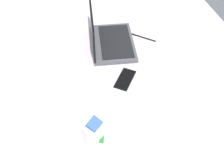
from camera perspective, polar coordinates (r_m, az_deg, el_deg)
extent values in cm
cube|color=silver|center=(148.86, 2.59, -1.20)|extent=(180.00, 140.00, 18.00)
cube|color=#4C4C51|center=(155.78, 0.18, 6.48)|extent=(35.73, 27.12, 2.00)
cube|color=black|center=(155.16, 0.74, 6.86)|extent=(30.98, 20.65, 0.40)
cube|color=black|center=(148.13, -4.10, 9.60)|extent=(32.85, 5.31, 21.00)
cylinder|color=silver|center=(111.85, -3.63, -11.88)|extent=(9.00, 9.00, 11.00)
cube|color=orange|center=(113.44, -2.96, -12.44)|extent=(7.16, 7.36, 4.84)
cube|color=#268C33|center=(110.69, -3.16, -12.19)|extent=(7.41, 7.58, 3.94)
cube|color=orange|center=(108.94, -4.03, -11.16)|extent=(6.04, 6.27, 5.04)
cube|color=blue|center=(106.89, -3.74, -10.26)|extent=(7.60, 7.11, 5.91)
cube|color=black|center=(136.57, 2.70, -0.96)|extent=(15.31, 13.76, 0.80)
cube|color=black|center=(161.91, 6.18, 7.63)|extent=(11.64, 13.19, 0.60)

